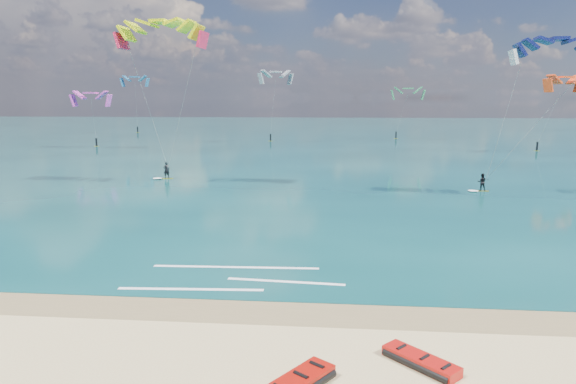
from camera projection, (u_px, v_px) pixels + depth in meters
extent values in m
plane|color=tan|center=(287.00, 174.00, 56.58)|extent=(320.00, 320.00, 0.00)
cube|color=brown|center=(202.00, 309.00, 20.33)|extent=(320.00, 2.40, 0.01)
cube|color=#0A3538|center=(311.00, 134.00, 119.28)|extent=(320.00, 200.00, 0.04)
cube|color=#C4D719|center=(167.00, 178.00, 53.01)|extent=(1.32, 0.56, 0.06)
imported|color=black|center=(166.00, 170.00, 52.85)|extent=(0.74, 0.68, 1.70)
cylinder|color=black|center=(168.00, 168.00, 52.50)|extent=(0.52, 0.10, 0.04)
cube|color=gold|center=(481.00, 191.00, 45.97)|extent=(1.27, 0.56, 0.05)
imported|color=black|center=(482.00, 182.00, 45.83)|extent=(0.83, 0.69, 1.55)
cylinder|color=black|center=(486.00, 180.00, 45.49)|extent=(0.50, 0.11, 0.04)
cube|color=white|center=(286.00, 282.00, 23.29)|extent=(5.41, 0.63, 0.01)
cube|color=white|center=(236.00, 267.00, 25.28)|extent=(8.21, 0.54, 0.01)
cube|color=white|center=(191.00, 289.00, 22.37)|extent=(6.40, 0.58, 0.01)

